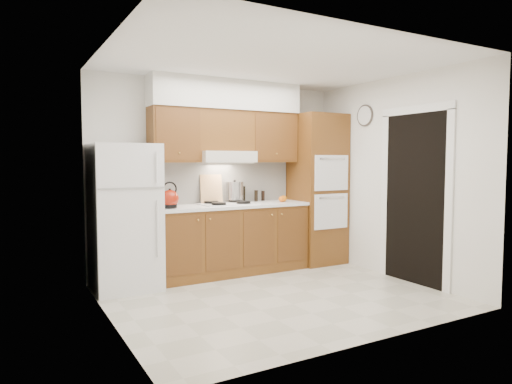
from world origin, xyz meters
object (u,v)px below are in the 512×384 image
at_px(oven_cabinet, 317,189).
at_px(fridge, 125,217).
at_px(stock_pot, 235,191).
at_px(kettle, 170,199).

bearing_deg(oven_cabinet, fridge, -179.30).
bearing_deg(fridge, stock_pot, 8.91).
relative_size(fridge, kettle, 7.89).
distance_m(fridge, kettle, 0.58).
bearing_deg(fridge, kettle, -6.26).
bearing_deg(kettle, stock_pot, 18.19).
relative_size(fridge, stock_pot, 6.87).
bearing_deg(kettle, oven_cabinet, 4.14).
height_order(oven_cabinet, kettle, oven_cabinet).
bearing_deg(stock_pot, kettle, -163.62).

